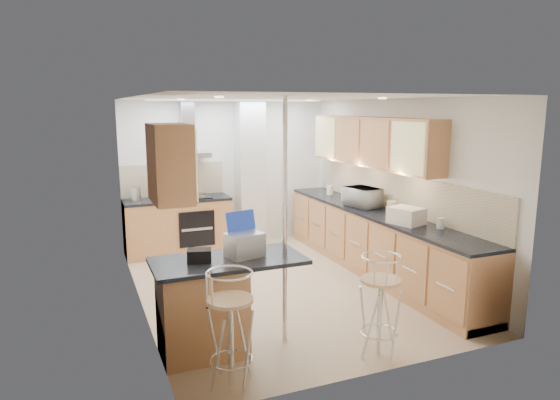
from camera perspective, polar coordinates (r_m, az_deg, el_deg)
name	(u,v)px	position (r m, az deg, el deg)	size (l,w,h in m)	color
ground	(279,286)	(6.84, -0.09, -9.82)	(4.80, 4.80, 0.00)	#D3B08D
room_shell	(291,169)	(6.93, 1.22, 3.59)	(3.64, 4.84, 2.51)	white
right_counter	(375,242)	(7.37, 10.81, -4.74)	(0.63, 4.40, 0.92)	#BC834B
back_counter	(178,226)	(8.40, -11.60, -2.88)	(1.70, 0.63, 0.92)	#BC834B
peninsula	(229,304)	(5.05, -5.83, -11.75)	(1.47, 0.72, 0.94)	#BC834B
microwave	(363,197)	(7.50, 9.48, 0.31)	(0.52, 0.36, 0.29)	silver
laptop	(245,245)	(4.92, -4.07, -5.13)	(0.34, 0.25, 0.23)	#9B9EA2
bag	(199,255)	(4.82, -9.21, -6.28)	(0.22, 0.16, 0.12)	black
bar_stool_near	(230,329)	(4.43, -5.69, -14.41)	(0.43, 0.43, 1.04)	tan
bar_stool_end	(380,305)	(5.01, 11.33, -11.71)	(0.41, 0.41, 1.01)	tan
jar_a	(345,195)	(7.98, 7.44, 0.55)	(0.12, 0.12, 0.17)	white
jar_b	(330,190)	(8.51, 5.72, 1.16)	(0.11, 0.11, 0.16)	white
jar_c	(392,208)	(7.09, 12.66, -0.85)	(0.14, 0.14, 0.18)	beige
jar_d	(441,223)	(6.42, 17.88, -2.54)	(0.10, 0.10, 0.13)	silver
bread_bin	(406,216)	(6.54, 14.24, -1.76)	(0.32, 0.40, 0.21)	white
kettle	(136,194)	(8.19, -16.18, 0.65)	(0.16, 0.16, 0.22)	#B0B2B5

